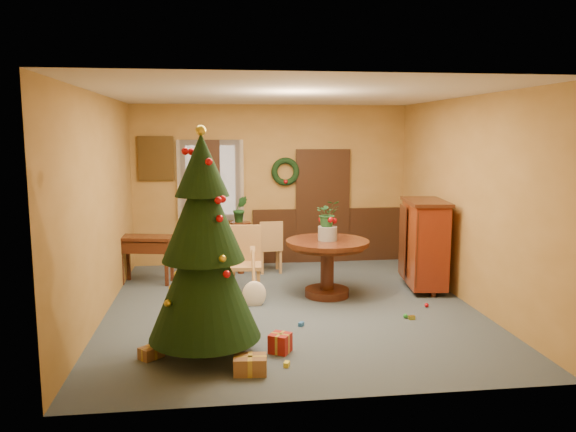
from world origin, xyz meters
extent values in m
plane|color=#323C49|center=(0.00, 0.00, 0.00)|extent=(5.50, 5.50, 0.00)
plane|color=silver|center=(0.00, 0.00, 2.90)|extent=(5.50, 5.50, 0.00)
plane|color=olive|center=(0.00, 2.75, 1.45)|extent=(5.00, 0.00, 5.00)
plane|color=olive|center=(0.00, -2.75, 1.45)|extent=(5.00, 0.00, 5.00)
plane|color=olive|center=(-2.50, 0.00, 1.45)|extent=(0.00, 5.50, 5.50)
plane|color=olive|center=(2.50, 0.00, 1.45)|extent=(0.00, 5.50, 5.50)
cube|color=black|center=(1.05, 2.71, 0.50)|extent=(2.80, 0.06, 1.00)
cube|color=black|center=(0.95, 2.70, 1.05)|extent=(1.00, 0.08, 2.10)
cube|color=white|center=(0.95, 2.73, 1.00)|extent=(0.80, 0.03, 1.90)
cube|color=black|center=(-1.10, 2.70, 1.55)|extent=(1.05, 0.08, 1.45)
cube|color=white|center=(-1.10, 2.73, 1.55)|extent=(0.88, 0.03, 1.25)
cube|color=white|center=(-1.48, 2.65, 1.55)|extent=(0.42, 0.02, 1.45)
cube|color=white|center=(-0.72, 2.65, 1.55)|extent=(0.42, 0.02, 1.45)
torus|color=black|center=(0.25, 2.67, 1.70)|extent=(0.51, 0.11, 0.51)
cube|color=#4C3819|center=(-2.05, 2.71, 1.95)|extent=(0.62, 0.05, 0.78)
cube|color=gray|center=(-2.05, 2.74, 1.95)|extent=(0.48, 0.02, 0.62)
cylinder|color=black|center=(0.60, 0.47, 0.81)|extent=(1.22, 1.22, 0.07)
cylinder|color=black|center=(0.60, 0.47, 0.74)|extent=(1.09, 1.09, 0.04)
cylinder|color=black|center=(0.60, 0.47, 0.41)|extent=(0.20, 0.20, 0.68)
cylinder|color=black|center=(0.60, 0.47, 0.05)|extent=(0.65, 0.65, 0.11)
cylinder|color=slate|center=(0.60, 0.47, 0.94)|extent=(0.28, 0.28, 0.20)
imported|color=#1E4C23|center=(0.60, 0.47, 1.24)|extent=(0.35, 0.30, 0.39)
cube|color=#9F763F|center=(-0.60, 0.49, 0.49)|extent=(0.49, 0.49, 0.05)
cube|color=#9F763F|center=(-0.59, 0.69, 0.78)|extent=(0.46, 0.08, 0.54)
cube|color=#9F763F|center=(-0.40, 0.66, 0.23)|extent=(0.05, 0.05, 0.47)
cube|color=#9F763F|center=(-0.77, 0.69, 0.23)|extent=(0.05, 0.05, 0.47)
cube|color=#9F763F|center=(-0.43, 0.29, 0.23)|extent=(0.05, 0.05, 0.47)
cube|color=#9F763F|center=(-0.80, 0.32, 0.23)|extent=(0.05, 0.05, 0.47)
cube|color=#9F763F|center=(-0.10, 2.04, 0.42)|extent=(0.42, 0.42, 0.05)
cube|color=#9F763F|center=(-0.09, 1.86, 0.68)|extent=(0.40, 0.07, 0.47)
cube|color=#9F763F|center=(-0.25, 1.87, 0.20)|extent=(0.05, 0.05, 0.40)
cube|color=#9F763F|center=(0.07, 1.89, 0.20)|extent=(0.05, 0.05, 0.40)
cube|color=#9F763F|center=(-0.27, 2.19, 0.20)|extent=(0.05, 0.05, 0.40)
cube|color=#9F763F|center=(0.04, 2.21, 0.20)|extent=(0.05, 0.05, 0.40)
cylinder|color=black|center=(-0.61, 1.99, 0.43)|extent=(0.11, 0.11, 0.87)
cylinder|color=black|center=(-0.61, 1.99, 0.88)|extent=(0.35, 0.35, 0.03)
imported|color=#19471E|center=(-0.61, 1.99, 1.12)|extent=(0.27, 0.23, 0.45)
cylinder|color=#382111|center=(-1.15, -1.59, 0.13)|extent=(0.15, 0.15, 0.26)
cone|color=black|center=(-1.15, -1.59, 0.93)|extent=(1.20, 1.20, 1.42)
cone|color=black|center=(-1.15, -1.59, 1.58)|extent=(0.87, 0.87, 1.04)
cone|color=black|center=(-1.15, -1.59, 2.07)|extent=(0.57, 0.57, 0.65)
sphere|color=gold|center=(-1.15, -1.59, 2.42)|extent=(0.11, 0.11, 0.11)
cube|color=black|center=(-2.13, 1.56, 0.74)|extent=(0.93, 0.60, 0.05)
cube|color=black|center=(-2.13, 1.56, 0.61)|extent=(0.87, 0.55, 0.18)
cube|color=black|center=(-2.49, 1.56, 0.35)|extent=(0.11, 0.31, 0.71)
cube|color=black|center=(-1.76, 1.56, 0.35)|extent=(0.11, 0.31, 0.71)
cube|color=#5F130A|center=(2.15, 0.65, 0.71)|extent=(0.63, 1.08, 1.26)
cube|color=black|center=(2.15, 0.65, 1.36)|extent=(0.70, 1.14, 0.05)
cylinder|color=black|center=(2.15, 0.22, 0.05)|extent=(0.07, 0.07, 0.09)
cylinder|color=black|center=(2.15, 1.08, 0.05)|extent=(0.07, 0.07, 0.09)
cube|color=brown|center=(-0.70, -2.09, 0.09)|extent=(0.35, 0.26, 0.17)
cube|color=gold|center=(-0.70, -2.09, 0.09)|extent=(0.34, 0.06, 0.18)
cube|color=gold|center=(-0.70, -2.09, 0.09)|extent=(0.06, 0.25, 0.18)
cube|color=maroon|center=(-0.33, -1.59, 0.10)|extent=(0.29, 0.29, 0.21)
cube|color=gold|center=(-0.33, -1.59, 0.10)|extent=(0.20, 0.14, 0.21)
cube|color=gold|center=(-0.33, -1.59, 0.10)|extent=(0.14, 0.20, 0.21)
cube|color=brown|center=(-1.73, -1.58, 0.06)|extent=(0.29, 0.28, 0.13)
cube|color=gold|center=(-1.73, -1.58, 0.06)|extent=(0.19, 0.18, 0.13)
cube|color=gold|center=(-1.73, -1.58, 0.06)|extent=(0.14, 0.15, 0.13)
cube|color=maroon|center=(-0.81, -1.28, 0.05)|extent=(0.33, 0.24, 0.11)
cube|color=gold|center=(-0.81, -1.28, 0.05)|extent=(0.29, 0.15, 0.11)
cube|color=gold|center=(-0.81, -1.28, 0.05)|extent=(0.09, 0.14, 0.11)
cube|color=#2762AA|center=(0.02, -0.79, 0.03)|extent=(0.09, 0.09, 0.05)
sphere|color=green|center=(1.42, -0.66, 0.03)|extent=(0.06, 0.06, 0.06)
cube|color=yellow|center=(-0.31, -1.98, 0.03)|extent=(0.08, 0.09, 0.05)
sphere|color=#B60C12|center=(1.86, -0.25, 0.03)|extent=(0.06, 0.06, 0.06)
cube|color=gold|center=(1.48, -0.72, 0.03)|extent=(0.08, 0.06, 0.05)
camera|label=1|loc=(-1.00, -7.45, 2.39)|focal=35.00mm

